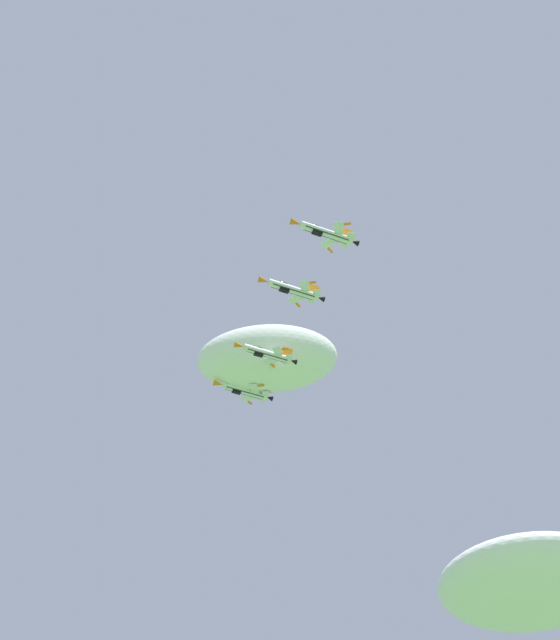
% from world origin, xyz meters
% --- Properties ---
extents(cloud_near_formation, '(36.45, 18.97, 16.05)m').
position_xyz_m(cloud_near_formation, '(-11.52, 118.86, 150.75)').
color(cloud_near_formation, white).
extents(cloud_high_distant, '(79.24, 65.10, 22.51)m').
position_xyz_m(cloud_high_distant, '(87.71, 282.35, 189.30)').
color(cloud_high_distant, white).
extents(fighter_jet_lead, '(15.07, 10.25, 4.78)m').
position_xyz_m(fighter_jet_lead, '(4.52, 77.80, 142.99)').
color(fighter_jet_lead, white).
extents(fighter_jet_left_wing, '(15.07, 10.24, 4.83)m').
position_xyz_m(fighter_jet_left_wing, '(-3.48, 91.19, 141.43)').
color(fighter_jet_left_wing, white).
extents(fighter_jet_right_wing, '(15.07, 10.15, 5.04)m').
position_xyz_m(fighter_jet_right_wing, '(-10.82, 109.22, 141.19)').
color(fighter_jet_right_wing, white).
extents(fighter_jet_left_outer, '(15.07, 10.28, 4.70)m').
position_xyz_m(fighter_jet_left_outer, '(-17.78, 123.50, 144.07)').
color(fighter_jet_left_outer, white).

